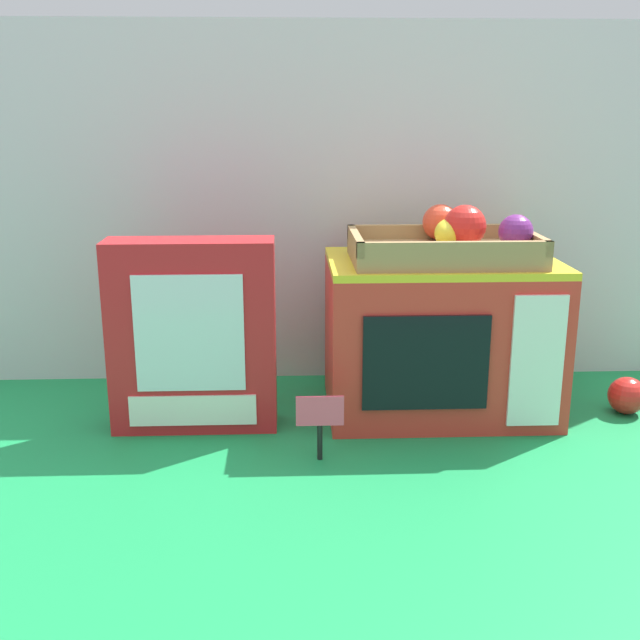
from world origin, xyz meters
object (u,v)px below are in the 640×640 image
food_groups_crate (451,243)px  price_sign (320,418)px  toy_microwave (440,336)px  cookie_set_box (193,336)px  loose_toy_apple (628,396)px

food_groups_crate → price_sign: bearing=-140.6°
toy_microwave → cookie_set_box: size_ratio=1.22×
food_groups_crate → cookie_set_box: (-0.42, -0.05, -0.14)m
toy_microwave → loose_toy_apple: toy_microwave is taller
cookie_set_box → loose_toy_apple: 0.74m
cookie_set_box → price_sign: (0.20, -0.13, -0.09)m
food_groups_crate → loose_toy_apple: (0.31, -0.03, -0.26)m
toy_microwave → cookie_set_box: (-0.41, -0.06, 0.02)m
food_groups_crate → price_sign: (-0.22, -0.18, -0.23)m
cookie_set_box → price_sign: cookie_set_box is taller
toy_microwave → price_sign: 0.29m
cookie_set_box → loose_toy_apple: cookie_set_box is taller
price_sign → toy_microwave: bearing=42.2°
cookie_set_box → price_sign: bearing=-34.3°
toy_microwave → cookie_set_box: 0.41m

